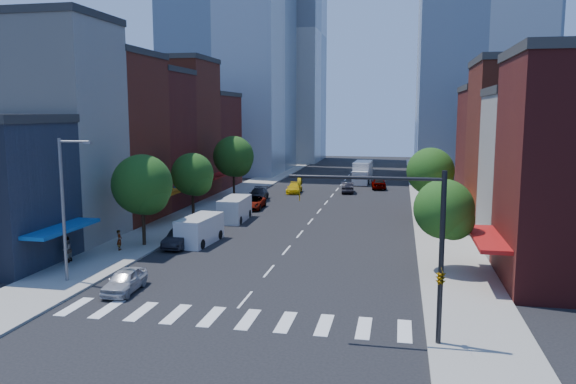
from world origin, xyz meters
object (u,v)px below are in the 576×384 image
object	(u,v)px
cargo_van_near	(199,230)
parked_car_third	(253,203)
traffic_car_far	(379,183)
pedestrian_near	(119,240)
traffic_car_oncoming	(347,187)
box_truck	(362,173)
parked_car_front	(125,281)
taxi	(294,188)
cargo_van_far	(234,209)
pedestrian_far	(66,250)
parked_car_rear	(258,194)
parked_car_second	(181,238)

from	to	relation	value
cargo_van_near	parked_car_third	bearing A→B (deg)	94.33
traffic_car_far	pedestrian_near	distance (m)	44.65
traffic_car_oncoming	box_truck	bearing A→B (deg)	-102.48
parked_car_front	taxi	world-z (taller)	parked_car_front
cargo_van_far	pedestrian_far	world-z (taller)	cargo_van_far
parked_car_rear	traffic_car_oncoming	size ratio (longest dim) A/B	1.15
parked_car_third	box_truck	xyz separation A→B (m)	(10.47, 25.89, 0.87)
parked_car_second	parked_car_rear	bearing A→B (deg)	90.82
traffic_car_oncoming	taxi	bearing A→B (deg)	7.01
box_truck	pedestrian_far	size ratio (longest dim) A/B	4.41
traffic_car_far	pedestrian_far	xyz separation A→B (m)	(-20.20, -44.84, 0.26)
parked_car_second	cargo_van_far	world-z (taller)	cargo_van_far
traffic_car_oncoming	parked_car_front	bearing A→B (deg)	72.56
cargo_van_far	traffic_car_oncoming	xyz separation A→B (m)	(9.20, 22.18, -0.43)
parked_car_second	traffic_car_oncoming	distance (m)	35.16
parked_car_third	pedestrian_far	xyz separation A→B (m)	(-6.98, -25.20, 0.40)
parked_car_second	parked_car_third	xyz separation A→B (m)	(1.05, 18.67, -0.05)
parked_car_front	pedestrian_far	world-z (taller)	pedestrian_far
parked_car_front	taxi	xyz separation A→B (m)	(2.20, 43.43, -0.03)
taxi	pedestrian_far	xyz separation A→B (m)	(-9.18, -38.55, 0.43)
traffic_car_oncoming	box_truck	xyz separation A→B (m)	(1.26, 10.94, 0.82)
parked_car_front	cargo_van_near	size ratio (longest dim) A/B	0.74
parked_car_third	taxi	bearing A→B (deg)	77.82
parked_car_front	pedestrian_near	distance (m)	10.32
traffic_car_far	pedestrian_far	size ratio (longest dim) A/B	2.60
parked_car_rear	taxi	size ratio (longest dim) A/B	1.13
parked_car_front	parked_car_second	size ratio (longest dim) A/B	0.91
parked_car_third	taxi	xyz separation A→B (m)	(2.20, 13.35, -0.03)
cargo_van_near	taxi	xyz separation A→B (m)	(2.21, 30.58, -0.47)
parked_car_third	box_truck	world-z (taller)	box_truck
parked_car_second	traffic_car_far	distance (m)	40.88
cargo_van_far	box_truck	bearing A→B (deg)	70.80
parked_car_second	cargo_van_far	bearing A→B (deg)	85.79
cargo_van_near	traffic_car_far	distance (m)	39.17
taxi	pedestrian_near	bearing A→B (deg)	-105.32
taxi	parked_car_second	bearing A→B (deg)	-99.19
taxi	traffic_car_oncoming	distance (m)	7.19
cargo_van_near	traffic_car_far	world-z (taller)	cargo_van_near
traffic_car_far	parked_car_front	bearing A→B (deg)	70.80
parked_car_second	taxi	distance (m)	32.19
pedestrian_far	cargo_van_far	bearing A→B (deg)	153.68
pedestrian_near	cargo_van_far	bearing A→B (deg)	-35.01
parked_car_front	cargo_van_near	xyz separation A→B (m)	(-0.01, 12.85, 0.43)
parked_car_rear	pedestrian_near	distance (m)	27.51
cargo_van_far	traffic_car_far	xyz separation A→B (m)	(13.21, 26.86, -0.33)
parked_car_front	cargo_van_near	distance (m)	12.86
cargo_van_near	pedestrian_near	size ratio (longest dim) A/B	3.48
parked_car_front	traffic_car_oncoming	distance (m)	45.97
parked_car_front	taxi	bearing A→B (deg)	83.40
traffic_car_far	box_truck	size ratio (longest dim) A/B	0.59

